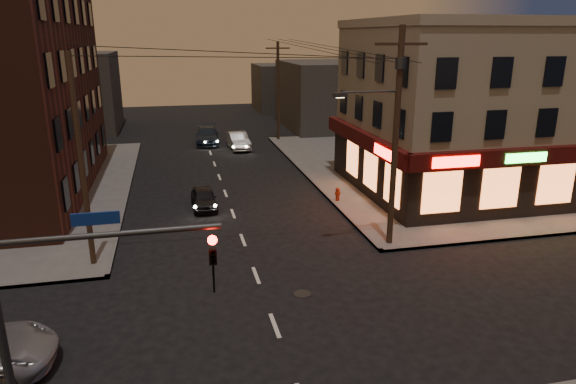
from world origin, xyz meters
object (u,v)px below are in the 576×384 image
object	(u,v)px
sedan_near	(204,198)
fire_hydrant	(338,193)
sedan_mid	(238,141)
sedan_far	(207,136)

from	to	relation	value
sedan_near	fire_hydrant	xyz separation A→B (m)	(7.92, -0.86, 0.01)
sedan_mid	fire_hydrant	world-z (taller)	sedan_mid
sedan_near	sedan_mid	world-z (taller)	sedan_mid
sedan_near	sedan_mid	distance (m)	16.32
sedan_far	fire_hydrant	xyz separation A→B (m)	(6.32, -19.57, -0.15)
sedan_near	fire_hydrant	world-z (taller)	sedan_near
sedan_mid	sedan_far	xyz separation A→B (m)	(-2.49, 2.92, 0.01)
sedan_near	sedan_far	distance (m)	18.78
sedan_far	fire_hydrant	world-z (taller)	sedan_far
sedan_near	sedan_mid	bearing A→B (deg)	74.14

